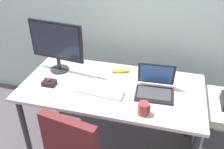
{
  "coord_description": "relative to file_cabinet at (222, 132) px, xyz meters",
  "views": [
    {
      "loc": [
        0.45,
        -1.73,
        1.97
      ],
      "look_at": [
        0.0,
        0.0,
        0.85
      ],
      "focal_mm": 40.08,
      "sensor_mm": 36.0,
      "label": 1
    }
  ],
  "objects": [
    {
      "name": "coffee_mug",
      "position": [
        -0.69,
        -0.4,
        0.46
      ],
      "size": [
        0.09,
        0.08,
        0.1
      ],
      "color": "#9E2F31",
      "rests_on": "desk"
    },
    {
      "name": "monitor_main",
      "position": [
        -1.56,
        0.03,
        0.69
      ],
      "size": [
        0.53,
        0.18,
        0.48
      ],
      "color": "#262628",
      "rests_on": "desk"
    },
    {
      "name": "trackball_mouse",
      "position": [
        -1.54,
        -0.23,
        0.43
      ],
      "size": [
        0.11,
        0.09,
        0.07
      ],
      "color": "black",
      "rests_on": "desk"
    },
    {
      "name": "file_cabinet",
      "position": [
        0.0,
        0.0,
        0.0
      ],
      "size": [
        0.42,
        0.53,
        0.64
      ],
      "color": "#B7BBA4",
      "rests_on": "ground"
    },
    {
      "name": "laptop",
      "position": [
        -0.64,
        -0.1,
        0.46
      ],
      "size": [
        0.32,
        0.29,
        0.23
      ],
      "color": "black",
      "rests_on": "desk"
    },
    {
      "name": "ground_plane",
      "position": [
        -1.01,
        -0.11,
        -0.32
      ],
      "size": [
        8.0,
        8.0,
        0.0
      ],
      "primitive_type": "plane",
      "color": "#4C444C"
    },
    {
      "name": "keyboard",
      "position": [
        -1.08,
        -0.23,
        0.42
      ],
      "size": [
        0.42,
        0.17,
        0.03
      ],
      "color": "silver",
      "rests_on": "desk"
    },
    {
      "name": "desk",
      "position": [
        -1.01,
        -0.11,
        0.34
      ],
      "size": [
        1.57,
        0.79,
        0.73
      ],
      "color": "beige",
      "rests_on": "ground"
    },
    {
      "name": "banana",
      "position": [
        -0.99,
        0.13,
        0.43
      ],
      "size": [
        0.19,
        0.1,
        0.04
      ],
      "primitive_type": "ellipsoid",
      "rotation": [
        0.0,
        0.0,
        0.34
      ],
      "color": "yellow",
      "rests_on": "desk"
    }
  ]
}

